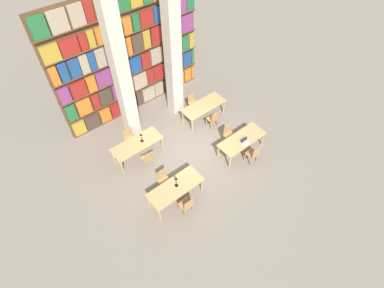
{
  "coord_description": "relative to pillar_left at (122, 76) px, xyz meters",
  "views": [
    {
      "loc": [
        -4.95,
        -6.19,
        9.82
      ],
      "look_at": [
        0.0,
        -0.13,
        0.68
      ],
      "focal_mm": 28.0,
      "sensor_mm": 36.0,
      "label": 1
    }
  ],
  "objects": [
    {
      "name": "ground_plane",
      "position": [
        1.19,
        -2.56,
        -3.0
      ],
      "size": [
        40.0,
        40.0,
        0.0
      ],
      "primitive_type": "plane",
      "color": "gray"
    },
    {
      "name": "bookshelf_bank",
      "position": [
        1.21,
        1.39,
        -0.3
      ],
      "size": [
        6.84,
        0.35,
        5.5
      ],
      "color": "brown",
      "rests_on": "ground_plane"
    },
    {
      "name": "pillar_left",
      "position": [
        0.0,
        0.0,
        0.0
      ],
      "size": [
        0.54,
        0.54,
        6.0
      ],
      "color": "beige",
      "rests_on": "ground_plane"
    },
    {
      "name": "pillar_center",
      "position": [
        2.38,
        0.0,
        0.0
      ],
      "size": [
        0.54,
        0.54,
        6.0
      ],
      "color": "beige",
      "rests_on": "ground_plane"
    },
    {
      "name": "reading_table_0",
      "position": [
        -0.58,
        -3.92,
        -2.33
      ],
      "size": [
        2.07,
        0.84,
        0.76
      ],
      "color": "tan",
      "rests_on": "ground_plane"
    },
    {
      "name": "chair_0",
      "position": [
        -0.63,
        -4.62,
        -2.52
      ],
      "size": [
        0.42,
        0.4,
        0.88
      ],
      "color": "tan",
      "rests_on": "ground_plane"
    },
    {
      "name": "chair_1",
      "position": [
        -0.63,
        -3.22,
        -2.52
      ],
      "size": [
        0.42,
        0.4,
        0.88
      ],
      "rotation": [
        0.0,
        0.0,
        3.14
      ],
      "color": "tan",
      "rests_on": "ground_plane"
    },
    {
      "name": "desk_lamp_0",
      "position": [
        -0.52,
        -3.9,
        -1.92
      ],
      "size": [
        0.14,
        0.14,
        0.48
      ],
      "color": "black",
      "rests_on": "reading_table_0"
    },
    {
      "name": "reading_table_1",
      "position": [
        2.9,
        -3.81,
        -2.33
      ],
      "size": [
        2.07,
        0.84,
        0.76
      ],
      "color": "tan",
      "rests_on": "ground_plane"
    },
    {
      "name": "chair_2",
      "position": [
        2.86,
        -4.51,
        -2.52
      ],
      "size": [
        0.42,
        0.4,
        0.88
      ],
      "color": "tan",
      "rests_on": "ground_plane"
    },
    {
      "name": "chair_3",
      "position": [
        2.86,
        -3.11,
        -2.52
      ],
      "size": [
        0.42,
        0.4,
        0.88
      ],
      "rotation": [
        0.0,
        0.0,
        3.14
      ],
      "color": "tan",
      "rests_on": "ground_plane"
    },
    {
      "name": "laptop",
      "position": [
        2.84,
        -4.03,
        -2.21
      ],
      "size": [
        0.32,
        0.22,
        0.21
      ],
      "color": "silver",
      "rests_on": "reading_table_1"
    },
    {
      "name": "reading_table_2",
      "position": [
        -0.55,
        -1.31,
        -2.33
      ],
      "size": [
        2.07,
        0.84,
        0.76
      ],
      "color": "tan",
      "rests_on": "ground_plane"
    },
    {
      "name": "chair_4",
      "position": [
        -0.52,
        -2.02,
        -2.52
      ],
      "size": [
        0.42,
        0.4,
        0.88
      ],
      "color": "tan",
      "rests_on": "ground_plane"
    },
    {
      "name": "chair_5",
      "position": [
        -0.52,
        -0.61,
        -2.52
      ],
      "size": [
        0.42,
        0.4,
        0.88
      ],
      "rotation": [
        0.0,
        0.0,
        3.14
      ],
      "color": "tan",
      "rests_on": "ground_plane"
    },
    {
      "name": "desk_lamp_1",
      "position": [
        -0.31,
        -1.34,
        -1.96
      ],
      "size": [
        0.14,
        0.14,
        0.42
      ],
      "color": "black",
      "rests_on": "reading_table_2"
    },
    {
      "name": "reading_table_3",
      "position": [
        3.01,
        -1.3,
        -2.33
      ],
      "size": [
        2.07,
        0.84,
        0.76
      ],
      "color": "tan",
      "rests_on": "ground_plane"
    },
    {
      "name": "chair_6",
      "position": [
        2.96,
        -2.0,
        -2.52
      ],
      "size": [
        0.42,
        0.4,
        0.88
      ],
      "color": "tan",
      "rests_on": "ground_plane"
    },
    {
      "name": "chair_7",
      "position": [
        2.96,
        -0.6,
        -2.52
      ],
      "size": [
        0.42,
        0.4,
        0.88
      ],
      "rotation": [
        0.0,
        0.0,
        3.14
      ],
      "color": "tan",
      "rests_on": "ground_plane"
    }
  ]
}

